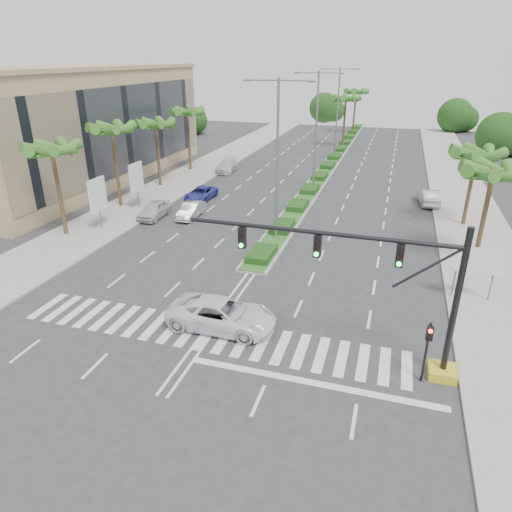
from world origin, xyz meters
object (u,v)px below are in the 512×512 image
at_px(car_right, 428,197).
at_px(car_parked_d, 227,166).
at_px(car_crossing, 222,314).
at_px(car_parked_a, 154,210).
at_px(car_parked_c, 201,194).
at_px(car_parked_b, 191,210).

bearing_deg(car_right, car_parked_d, -24.69).
distance_m(car_crossing, car_right, 28.90).
bearing_deg(car_crossing, car_parked_a, 39.36).
distance_m(car_parked_c, car_right, 22.42).
distance_m(car_parked_d, car_right, 24.68).
relative_size(car_crossing, car_right, 1.29).
height_order(car_parked_b, car_parked_c, car_parked_b).
bearing_deg(car_parked_b, car_crossing, -64.00).
height_order(car_parked_c, car_crossing, car_crossing).
height_order(car_parked_a, car_parked_c, car_parked_a).
xyz_separation_m(car_crossing, car_right, (11.28, 26.60, -0.06)).
bearing_deg(car_right, car_parked_b, 19.28).
xyz_separation_m(car_parked_d, car_crossing, (12.32, -33.81, 0.08)).
relative_size(car_parked_b, car_crossing, 0.70).
bearing_deg(car_parked_d, car_parked_c, -86.65).
height_order(car_parked_b, car_crossing, car_crossing).
height_order(car_parked_d, car_crossing, car_crossing).
distance_m(car_parked_c, car_parked_d, 12.43).
xyz_separation_m(car_parked_a, car_right, (23.60, 11.43, 0.00)).
bearing_deg(car_crossing, car_parked_c, 26.42).
bearing_deg(car_parked_d, car_right, -21.81).
xyz_separation_m(car_parked_c, car_right, (21.83, 5.10, 0.10)).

